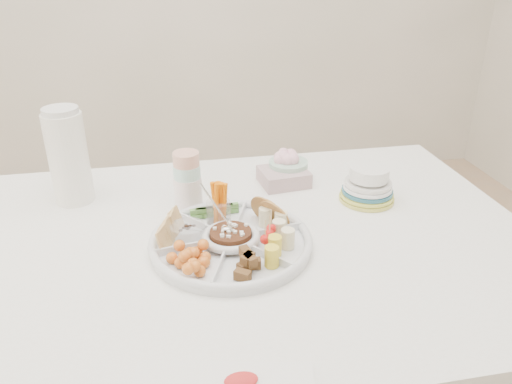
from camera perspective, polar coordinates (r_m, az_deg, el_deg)
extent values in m
cube|color=white|center=(1.47, -2.46, -18.08)|extent=(1.52, 1.02, 0.76)
cylinder|color=white|center=(1.19, -2.90, -5.43)|extent=(0.44, 0.44, 0.04)
cylinder|color=#481D11|center=(1.18, -2.90, -5.12)|extent=(0.11, 0.11, 0.04)
cylinder|color=#D1F6C5|center=(1.33, -7.88, 1.92)|extent=(0.09, 0.09, 0.21)
cylinder|color=white|center=(1.45, -20.70, 3.98)|extent=(0.12, 0.12, 0.27)
cylinder|color=#B3CBBB|center=(1.52, 3.71, 3.00)|extent=(0.15, 0.15, 0.09)
cube|color=#B8979C|center=(1.50, 3.18, 1.75)|extent=(0.15, 0.13, 0.05)
cylinder|color=gold|center=(1.42, 12.67, 0.86)|extent=(0.17, 0.17, 0.10)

